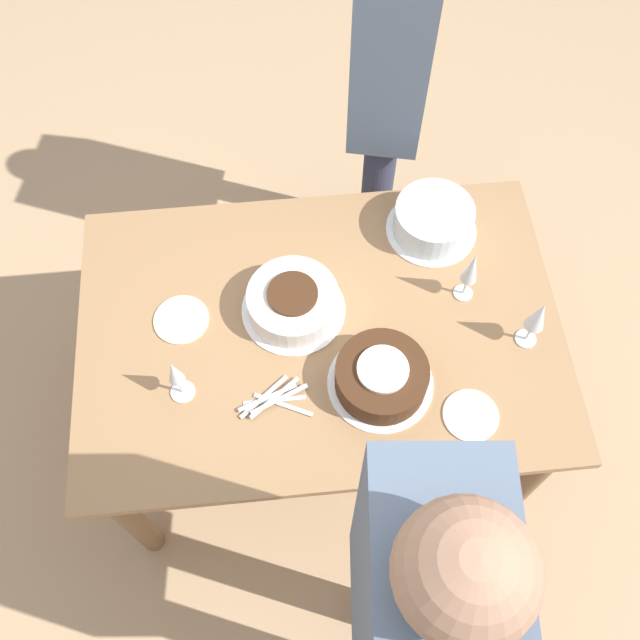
% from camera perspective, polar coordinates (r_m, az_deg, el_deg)
% --- Properties ---
extents(ground_plane, '(12.00, 12.00, 0.00)m').
position_cam_1_polar(ground_plane, '(2.70, -0.00, -7.79)').
color(ground_plane, tan).
extents(dining_table, '(1.38, 0.94, 0.73)m').
position_cam_1_polar(dining_table, '(2.13, -0.00, -2.03)').
color(dining_table, '#9E754C').
rests_on(dining_table, ground_plane).
extents(cake_center_white, '(0.30, 0.30, 0.10)m').
position_cam_1_polar(cake_center_white, '(2.02, -2.17, 1.42)').
color(cake_center_white, white).
rests_on(cake_center_white, dining_table).
extents(cake_front_chocolate, '(0.29, 0.29, 0.10)m').
position_cam_1_polar(cake_front_chocolate, '(1.92, 4.94, -4.56)').
color(cake_front_chocolate, white).
rests_on(cake_front_chocolate, dining_table).
extents(cake_back_decorated, '(0.28, 0.28, 0.11)m').
position_cam_1_polar(cake_back_decorated, '(2.19, 9.04, 7.89)').
color(cake_back_decorated, white).
rests_on(cake_back_decorated, dining_table).
extents(wine_glass_near, '(0.06, 0.06, 0.20)m').
position_cam_1_polar(wine_glass_near, '(1.98, 17.05, 0.24)').
color(wine_glass_near, silver).
rests_on(wine_glass_near, dining_table).
extents(wine_glass_far, '(0.06, 0.06, 0.20)m').
position_cam_1_polar(wine_glass_far, '(2.02, 12.02, 3.99)').
color(wine_glass_far, silver).
rests_on(wine_glass_far, dining_table).
extents(wine_glass_extra, '(0.07, 0.07, 0.18)m').
position_cam_1_polar(wine_glass_extra, '(1.88, -11.49, -4.32)').
color(wine_glass_extra, silver).
rests_on(wine_glass_extra, dining_table).
extents(dessert_plate_left, '(0.16, 0.16, 0.01)m').
position_cam_1_polar(dessert_plate_left, '(2.08, -11.04, 0.02)').
color(dessert_plate_left, beige).
rests_on(dessert_plate_left, dining_table).
extents(dessert_plate_right, '(0.15, 0.15, 0.01)m').
position_cam_1_polar(dessert_plate_right, '(1.96, 11.97, -7.48)').
color(dessert_plate_right, beige).
rests_on(dessert_plate_right, dining_table).
extents(fork_pile, '(0.20, 0.13, 0.02)m').
position_cam_1_polar(fork_pile, '(1.94, -3.71, -6.36)').
color(fork_pile, silver).
rests_on(fork_pile, dining_table).
extents(person_cutting, '(0.26, 0.42, 1.71)m').
position_cam_1_polar(person_cutting, '(1.52, 7.38, -22.59)').
color(person_cutting, '#2D334C').
rests_on(person_cutting, ground_plane).
extents(person_watching, '(0.31, 0.44, 1.66)m').
position_cam_1_polar(person_watching, '(2.30, 5.74, 19.84)').
color(person_watching, '#2D334C').
rests_on(person_watching, ground_plane).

